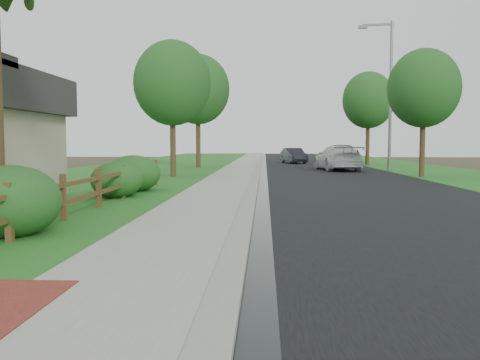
# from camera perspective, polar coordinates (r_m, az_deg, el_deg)

# --- Properties ---
(ground) EXTENTS (120.00, 120.00, 0.00)m
(ground) POSITION_cam_1_polar(r_m,az_deg,el_deg) (6.11, -5.53, -12.82)
(ground) COLOR #3D3521
(road) EXTENTS (8.00, 90.00, 0.02)m
(road) POSITION_cam_1_polar(r_m,az_deg,el_deg) (40.99, 8.01, 1.65)
(road) COLOR black
(road) RESTS_ON ground
(curb) EXTENTS (0.40, 90.00, 0.12)m
(curb) POSITION_cam_1_polar(r_m,az_deg,el_deg) (40.82, 2.13, 1.75)
(curb) COLOR gray
(curb) RESTS_ON ground
(wet_gutter) EXTENTS (0.50, 90.00, 0.00)m
(wet_gutter) POSITION_cam_1_polar(r_m,az_deg,el_deg) (40.82, 2.62, 1.69)
(wet_gutter) COLOR black
(wet_gutter) RESTS_ON road
(sidewalk) EXTENTS (2.20, 90.00, 0.10)m
(sidewalk) POSITION_cam_1_polar(r_m,az_deg,el_deg) (40.86, 0.30, 1.74)
(sidewalk) COLOR gray
(sidewalk) RESTS_ON ground
(grass_strip) EXTENTS (1.60, 90.00, 0.06)m
(grass_strip) POSITION_cam_1_polar(r_m,az_deg,el_deg) (40.98, -2.35, 1.71)
(grass_strip) COLOR #19591E
(grass_strip) RESTS_ON ground
(lawn_near) EXTENTS (9.00, 90.00, 0.04)m
(lawn_near) POSITION_cam_1_polar(r_m,az_deg,el_deg) (41.77, -9.48, 1.69)
(lawn_near) COLOR #19591E
(lawn_near) RESTS_ON ground
(verge_far) EXTENTS (6.00, 90.00, 0.04)m
(verge_far) POSITION_cam_1_polar(r_m,az_deg,el_deg) (42.18, 17.39, 1.58)
(verge_far) COLOR #19591E
(verge_far) RESTS_ON ground
(ranch_fence) EXTENTS (0.12, 16.92, 1.10)m
(ranch_fence) POSITION_cam_1_polar(r_m,az_deg,el_deg) (13.02, -17.25, -1.16)
(ranch_fence) COLOR #4E271A
(ranch_fence) RESTS_ON ground
(white_suv) EXTENTS (2.82, 5.70, 1.59)m
(white_suv) POSITION_cam_1_polar(r_m,az_deg,el_deg) (33.71, 10.88, 2.45)
(white_suv) COLOR silver
(white_suv) RESTS_ON road
(dark_car_mid) EXTENTS (2.82, 5.39, 1.75)m
(dark_car_mid) POSITION_cam_1_polar(r_m,az_deg,el_deg) (43.59, 11.15, 2.92)
(dark_car_mid) COLOR black
(dark_car_mid) RESTS_ON road
(dark_car_far) EXTENTS (2.30, 4.27, 1.34)m
(dark_car_far) POSITION_cam_1_polar(r_m,az_deg,el_deg) (44.87, 6.04, 2.75)
(dark_car_far) COLOR black
(dark_car_far) RESTS_ON road
(streetlight) EXTENTS (2.16, 0.46, 9.33)m
(streetlight) POSITION_cam_1_polar(r_m,az_deg,el_deg) (33.47, 16.25, 10.01)
(streetlight) COLOR slate
(streetlight) RESTS_ON ground
(shrub_a) EXTENTS (2.37, 2.37, 1.38)m
(shrub_a) POSITION_cam_1_polar(r_m,az_deg,el_deg) (10.45, -24.32, -2.21)
(shrub_a) COLOR #234F1C
(shrub_a) RESTS_ON ground
(shrub_c) EXTENTS (2.03, 2.03, 1.19)m
(shrub_c) POSITION_cam_1_polar(r_m,az_deg,el_deg) (16.78, -13.70, -0.01)
(shrub_c) COLOR #234F1C
(shrub_c) RESTS_ON ground
(shrub_d) EXTENTS (2.14, 2.14, 1.35)m
(shrub_d) POSITION_cam_1_polar(r_m,az_deg,el_deg) (18.75, -11.93, 0.69)
(shrub_d) COLOR #234F1C
(shrub_d) RESTS_ON ground
(tree_near_left) EXTENTS (3.98, 3.98, 7.06)m
(tree_near_left) POSITION_cam_1_polar(r_m,az_deg,el_deg) (26.79, -7.61, 10.71)
(tree_near_left) COLOR #362416
(tree_near_left) RESTS_ON ground
(tree_near_right) EXTENTS (3.67, 3.67, 6.61)m
(tree_near_right) POSITION_cam_1_polar(r_m,az_deg,el_deg) (28.04, 19.93, 9.64)
(tree_near_right) COLOR #362416
(tree_near_right) RESTS_ON ground
(tree_mid_left) EXTENTS (4.52, 4.52, 8.09)m
(tree_mid_left) POSITION_cam_1_polar(r_m,az_deg,el_deg) (36.78, -4.75, 10.08)
(tree_mid_left) COLOR #362416
(tree_mid_left) RESTS_ON ground
(tree_mid_right) EXTENTS (4.14, 4.14, 7.50)m
(tree_mid_right) POSITION_cam_1_polar(r_m,az_deg,el_deg) (42.47, 14.22, 8.67)
(tree_mid_right) COLOR #362416
(tree_mid_right) RESTS_ON ground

